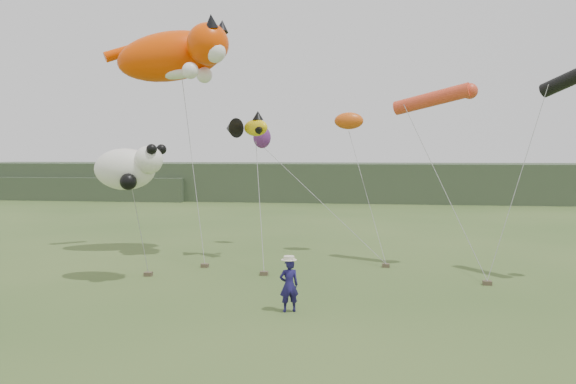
% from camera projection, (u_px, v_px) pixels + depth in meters
% --- Properties ---
extents(ground, '(120.00, 120.00, 0.00)m').
position_uv_depth(ground, '(314.00, 310.00, 18.15)').
color(ground, '#385123').
rests_on(ground, ground).
extents(headland, '(90.00, 13.00, 4.00)m').
position_uv_depth(headland, '(324.00, 182.00, 62.59)').
color(headland, '#2D3D28').
rests_on(headland, ground).
extents(festival_attendant, '(0.73, 0.61, 1.71)m').
position_uv_depth(festival_attendant, '(289.00, 285.00, 17.92)').
color(festival_attendant, '#1A1550').
rests_on(festival_attendant, ground).
extents(sandbag_anchors, '(13.90, 3.45, 0.16)m').
position_uv_depth(sandbag_anchors, '(295.00, 272.00, 23.64)').
color(sandbag_anchors, brown).
rests_on(sandbag_anchors, ground).
extents(cat_kite, '(7.11, 4.12, 3.28)m').
position_uv_depth(cat_kite, '(179.00, 54.00, 27.56)').
color(cat_kite, '#EB4000').
rests_on(cat_kite, ground).
extents(fish_kite, '(2.62, 1.73, 1.26)m').
position_uv_depth(fish_kite, '(247.00, 127.00, 26.59)').
color(fish_kite, yellow).
rests_on(fish_kite, ground).
extents(tube_kites, '(8.87, 4.77, 2.10)m').
position_uv_depth(tube_kites, '(498.00, 88.00, 23.60)').
color(tube_kites, black).
rests_on(tube_kites, ground).
extents(panda_kite, '(2.90, 1.88, 1.80)m').
position_uv_depth(panda_kite, '(129.00, 168.00, 22.04)').
color(panda_kite, white).
rests_on(panda_kite, ground).
extents(misc_kites, '(5.98, 2.49, 1.78)m').
position_uv_depth(misc_kites, '(311.00, 128.00, 29.15)').
color(misc_kites, '#D85210').
rests_on(misc_kites, ground).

